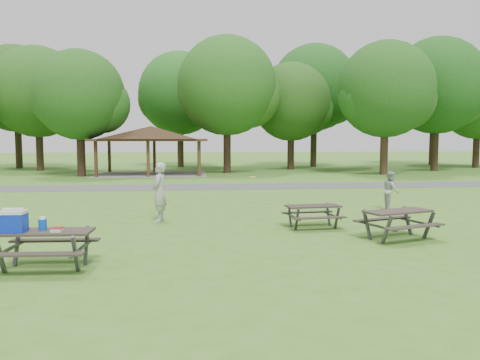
% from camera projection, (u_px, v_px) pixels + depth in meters
% --- Properties ---
extents(ground, '(160.00, 160.00, 0.00)m').
position_uv_depth(ground, '(219.00, 239.00, 13.25)').
color(ground, '#3C7020').
rests_on(ground, ground).
extents(asphalt_path, '(120.00, 3.20, 0.02)m').
position_uv_depth(asphalt_path, '(206.00, 187.00, 27.13)').
color(asphalt_path, '#464649').
rests_on(asphalt_path, ground).
extents(pavilion, '(8.60, 7.01, 3.76)m').
position_uv_depth(pavilion, '(151.00, 135.00, 36.37)').
color(pavilion, '#371C14').
rests_on(pavilion, ground).
extents(tree_row_c, '(8.19, 7.80, 10.67)m').
position_uv_depth(tree_row_c, '(39.00, 95.00, 40.08)').
color(tree_row_c, black).
rests_on(tree_row_c, ground).
extents(tree_row_d, '(6.93, 6.60, 9.27)m').
position_uv_depth(tree_row_d, '(81.00, 98.00, 34.19)').
color(tree_row_d, black).
rests_on(tree_row_d, ground).
extents(tree_row_e, '(8.40, 8.00, 11.02)m').
position_uv_depth(tree_row_e, '(228.00, 89.00, 37.65)').
color(tree_row_e, black).
rests_on(tree_row_e, ground).
extents(tree_row_f, '(7.35, 7.00, 9.55)m').
position_uv_depth(tree_row_f, '(292.00, 104.00, 41.78)').
color(tree_row_f, black).
rests_on(tree_row_f, ground).
extents(tree_row_g, '(7.77, 7.40, 10.25)m').
position_uv_depth(tree_row_g, '(387.00, 92.00, 35.88)').
color(tree_row_g, '#322116').
rests_on(tree_row_g, ground).
extents(tree_row_h, '(8.61, 8.20, 11.37)m').
position_uv_depth(tree_row_h, '(438.00, 89.00, 39.87)').
color(tree_row_h, black).
rests_on(tree_row_h, ground).
extents(tree_row_i, '(7.14, 6.80, 9.52)m').
position_uv_depth(tree_row_i, '(479.00, 105.00, 44.02)').
color(tree_row_i, black).
rests_on(tree_row_i, ground).
extents(tree_deep_a, '(8.40, 8.00, 11.38)m').
position_uv_depth(tree_deep_a, '(18.00, 91.00, 43.21)').
color(tree_deep_a, black).
rests_on(tree_deep_a, ground).
extents(tree_deep_b, '(8.40, 8.00, 11.13)m').
position_uv_depth(tree_deep_b, '(181.00, 96.00, 45.18)').
color(tree_deep_b, '#322016').
rests_on(tree_deep_b, ground).
extents(tree_deep_c, '(8.82, 8.40, 11.90)m').
position_uv_depth(tree_deep_c, '(315.00, 90.00, 45.40)').
color(tree_deep_c, '#2F2214').
rests_on(tree_deep_c, ground).
extents(tree_deep_d, '(8.40, 8.00, 11.27)m').
position_uv_depth(tree_deep_d, '(435.00, 97.00, 48.19)').
color(tree_deep_d, black).
rests_on(tree_deep_d, ground).
extents(picnic_table_near, '(2.07, 1.69, 1.39)m').
position_uv_depth(picnic_table_near, '(35.00, 233.00, 10.09)').
color(picnic_table_near, '#2D2520').
rests_on(picnic_table_near, ground).
extents(picnic_table_middle, '(1.84, 1.54, 0.74)m').
position_uv_depth(picnic_table_middle, '(313.00, 211.00, 14.81)').
color(picnic_table_middle, '#2A231E').
rests_on(picnic_table_middle, ground).
extents(picnic_table_far, '(2.33, 2.09, 0.84)m').
position_uv_depth(picnic_table_far, '(398.00, 217.00, 13.14)').
color(picnic_table_far, '#2F2622').
rests_on(picnic_table_far, ground).
extents(frisbee_in_flight, '(0.27, 0.27, 0.02)m').
position_uv_depth(frisbee_in_flight, '(253.00, 177.00, 16.83)').
color(frisbee_in_flight, yellow).
rests_on(frisbee_in_flight, ground).
extents(frisbee_thrower, '(0.56, 0.78, 2.02)m').
position_uv_depth(frisbee_thrower, '(159.00, 192.00, 15.91)').
color(frisbee_thrower, '#A5A5A8').
rests_on(frisbee_thrower, ground).
extents(frisbee_catcher, '(0.71, 0.84, 1.54)m').
position_uv_depth(frisbee_catcher, '(391.00, 190.00, 18.54)').
color(frisbee_catcher, '#A1A1A4').
rests_on(frisbee_catcher, ground).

